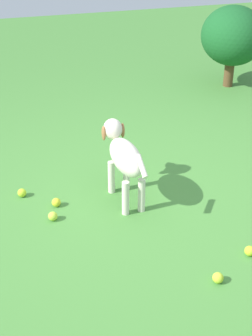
{
  "coord_description": "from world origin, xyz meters",
  "views": [
    {
      "loc": [
        2.79,
        -1.0,
        1.93
      ],
      "look_at": [
        -0.05,
        -0.04,
        0.28
      ],
      "focal_mm": 51.0,
      "sensor_mm": 36.0,
      "label": 1
    }
  ],
  "objects": [
    {
      "name": "tennis_ball_4",
      "position": [
        -0.14,
        -0.55,
        0.03
      ],
      "size": [
        0.07,
        0.07,
        0.07
      ],
      "primitive_type": "sphere",
      "color": "yellow",
      "rests_on": "ground"
    },
    {
      "name": "dog",
      "position": [
        -0.1,
        -0.05,
        0.36
      ],
      "size": [
        0.8,
        0.2,
        0.54
      ],
      "rotation": [
        0.0,
        0.0,
        3.17
      ],
      "color": "silver",
      "rests_on": "ground"
    },
    {
      "name": "tennis_ball_2",
      "position": [
        0.95,
        0.18,
        0.03
      ],
      "size": [
        0.07,
        0.07,
        0.07
      ],
      "primitive_type": "sphere",
      "color": "#C2E133",
      "rests_on": "ground"
    },
    {
      "name": "ground",
      "position": [
        0.0,
        0.0,
        0.0
      ],
      "size": [
        14.0,
        14.0,
        0.0
      ],
      "primitive_type": "plane",
      "color": "#478438"
    },
    {
      "name": "shrub_near",
      "position": [
        -2.1,
        1.96,
        0.6
      ],
      "size": [
        0.8,
        0.72,
        0.95
      ],
      "color": "brown",
      "rests_on": "ground"
    },
    {
      "name": "tennis_ball_1",
      "position": [
        0.8,
        0.49,
        0.03
      ],
      "size": [
        0.07,
        0.07,
        0.07
      ],
      "primitive_type": "sphere",
      "color": "#C4E32B",
      "rests_on": "ground"
    },
    {
      "name": "tennis_ball_3",
      "position": [
        -0.36,
        -0.77,
        0.03
      ],
      "size": [
        0.07,
        0.07,
        0.07
      ],
      "primitive_type": "sphere",
      "color": "#C2E22E",
      "rests_on": "ground"
    },
    {
      "name": "tennis_ball_0",
      "position": [
        0.02,
        -0.61,
        0.03
      ],
      "size": [
        0.07,
        0.07,
        0.07
      ],
      "primitive_type": "sphere",
      "color": "#BFE240",
      "rests_on": "ground"
    }
  ]
}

